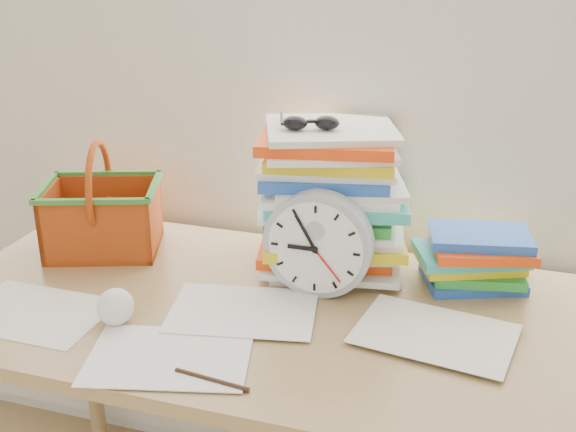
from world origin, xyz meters
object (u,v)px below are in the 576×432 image
(clock, at_px, (318,244))
(paper_stack, at_px, (332,199))
(book_stack, at_px, (473,258))
(basket, at_px, (101,198))
(desk, at_px, (268,339))

(clock, bearing_deg, paper_stack, 93.57)
(book_stack, relative_size, basket, 0.94)
(book_stack, bearing_deg, desk, -148.93)
(book_stack, bearing_deg, paper_stack, -178.98)
(paper_stack, xyz_separation_m, basket, (-0.54, -0.08, -0.03))
(clock, bearing_deg, desk, -132.26)
(book_stack, distance_m, basket, 0.86)
(paper_stack, height_order, clock, paper_stack)
(paper_stack, distance_m, clock, 0.15)
(paper_stack, relative_size, clock, 1.44)
(desk, distance_m, book_stack, 0.47)
(desk, xyz_separation_m, paper_stack, (0.07, 0.23, 0.24))
(desk, xyz_separation_m, basket, (-0.46, 0.15, 0.21))
(paper_stack, relative_size, book_stack, 1.33)
(paper_stack, distance_m, basket, 0.54)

